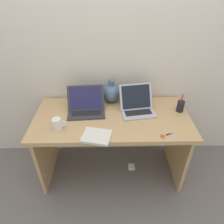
{
  "coord_description": "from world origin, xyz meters",
  "views": [
    {
      "loc": [
        -0.03,
        -1.47,
        1.81
      ],
      "look_at": [
        0.0,
        0.0,
        0.79
      ],
      "focal_mm": 31.9,
      "sensor_mm": 36.0,
      "label": 1
    }
  ],
  "objects_px": {
    "notebook_stack": "(97,136)",
    "power_brick": "(131,167)",
    "laptop_left": "(86,105)",
    "coffee_mug": "(58,124)",
    "scissors": "(166,135)",
    "pen_cup": "(180,106)",
    "green_vase": "(111,93)",
    "laptop_right": "(137,104)"
  },
  "relations": [
    {
      "from": "notebook_stack",
      "to": "laptop_left",
      "type": "bearing_deg",
      "value": 106.64
    },
    {
      "from": "notebook_stack",
      "to": "scissors",
      "type": "bearing_deg",
      "value": 0.87
    },
    {
      "from": "laptop_right",
      "to": "power_brick",
      "type": "xyz_separation_m",
      "value": [
        -0.01,
        -0.08,
        -0.79
      ]
    },
    {
      "from": "laptop_right",
      "to": "power_brick",
      "type": "height_order",
      "value": "laptop_right"
    },
    {
      "from": "laptop_right",
      "to": "pen_cup",
      "type": "xyz_separation_m",
      "value": [
        0.41,
        -0.02,
        -0.01
      ]
    },
    {
      "from": "power_brick",
      "to": "pen_cup",
      "type": "bearing_deg",
      "value": 7.4
    },
    {
      "from": "laptop_left",
      "to": "pen_cup",
      "type": "distance_m",
      "value": 0.88
    },
    {
      "from": "laptop_left",
      "to": "power_brick",
      "type": "xyz_separation_m",
      "value": [
        0.46,
        -0.08,
        -0.79
      ]
    },
    {
      "from": "laptop_right",
      "to": "notebook_stack",
      "type": "relative_size",
      "value": 1.54
    },
    {
      "from": "notebook_stack",
      "to": "power_brick",
      "type": "height_order",
      "value": "notebook_stack"
    },
    {
      "from": "coffee_mug",
      "to": "scissors",
      "type": "xyz_separation_m",
      "value": [
        0.88,
        -0.1,
        -0.05
      ]
    },
    {
      "from": "laptop_left",
      "to": "green_vase",
      "type": "bearing_deg",
      "value": 36.45
    },
    {
      "from": "laptop_left",
      "to": "notebook_stack",
      "type": "bearing_deg",
      "value": -73.36
    },
    {
      "from": "notebook_stack",
      "to": "power_brick",
      "type": "bearing_deg",
      "value": 40.88
    },
    {
      "from": "laptop_right",
      "to": "pen_cup",
      "type": "height_order",
      "value": "laptop_right"
    },
    {
      "from": "laptop_right",
      "to": "notebook_stack",
      "type": "xyz_separation_m",
      "value": [
        -0.36,
        -0.38,
        -0.05
      ]
    },
    {
      "from": "coffee_mug",
      "to": "laptop_left",
      "type": "bearing_deg",
      "value": 52.02
    },
    {
      "from": "green_vase",
      "to": "pen_cup",
      "type": "height_order",
      "value": "green_vase"
    },
    {
      "from": "notebook_stack",
      "to": "pen_cup",
      "type": "relative_size",
      "value": 1.22
    },
    {
      "from": "laptop_left",
      "to": "green_vase",
      "type": "relative_size",
      "value": 1.53
    },
    {
      "from": "pen_cup",
      "to": "laptop_right",
      "type": "bearing_deg",
      "value": 176.56
    },
    {
      "from": "laptop_left",
      "to": "scissors",
      "type": "xyz_separation_m",
      "value": [
        0.67,
        -0.37,
        -0.06
      ]
    },
    {
      "from": "coffee_mug",
      "to": "pen_cup",
      "type": "distance_m",
      "value": 1.12
    },
    {
      "from": "notebook_stack",
      "to": "power_brick",
      "type": "relative_size",
      "value": 3.2
    },
    {
      "from": "green_vase",
      "to": "coffee_mug",
      "type": "height_order",
      "value": "green_vase"
    },
    {
      "from": "green_vase",
      "to": "pen_cup",
      "type": "xyz_separation_m",
      "value": [
        0.64,
        -0.2,
        -0.04
      ]
    },
    {
      "from": "green_vase",
      "to": "pen_cup",
      "type": "bearing_deg",
      "value": -17.37
    },
    {
      "from": "laptop_right",
      "to": "power_brick",
      "type": "distance_m",
      "value": 0.79
    },
    {
      "from": "scissors",
      "to": "power_brick",
      "type": "distance_m",
      "value": 0.81
    },
    {
      "from": "scissors",
      "to": "pen_cup",
      "type": "bearing_deg",
      "value": 58.12
    },
    {
      "from": "coffee_mug",
      "to": "power_brick",
      "type": "bearing_deg",
      "value": 16.0
    },
    {
      "from": "power_brick",
      "to": "coffee_mug",
      "type": "bearing_deg",
      "value": -164.0
    },
    {
      "from": "pen_cup",
      "to": "notebook_stack",
      "type": "bearing_deg",
      "value": -155.17
    },
    {
      "from": "laptop_right",
      "to": "green_vase",
      "type": "distance_m",
      "value": 0.29
    },
    {
      "from": "scissors",
      "to": "green_vase",
      "type": "bearing_deg",
      "value": 127.83
    },
    {
      "from": "pen_cup",
      "to": "coffee_mug",
      "type": "bearing_deg",
      "value": -167.25
    },
    {
      "from": "green_vase",
      "to": "scissors",
      "type": "bearing_deg",
      "value": -52.17
    },
    {
      "from": "laptop_right",
      "to": "coffee_mug",
      "type": "distance_m",
      "value": 0.74
    },
    {
      "from": "laptop_left",
      "to": "coffee_mug",
      "type": "xyz_separation_m",
      "value": [
        -0.21,
        -0.27,
        -0.01
      ]
    },
    {
      "from": "laptop_left",
      "to": "power_brick",
      "type": "distance_m",
      "value": 0.92
    },
    {
      "from": "pen_cup",
      "to": "green_vase",
      "type": "bearing_deg",
      "value": 162.63
    },
    {
      "from": "laptop_left",
      "to": "laptop_right",
      "type": "xyz_separation_m",
      "value": [
        0.48,
        0.0,
        0.0
      ]
    }
  ]
}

